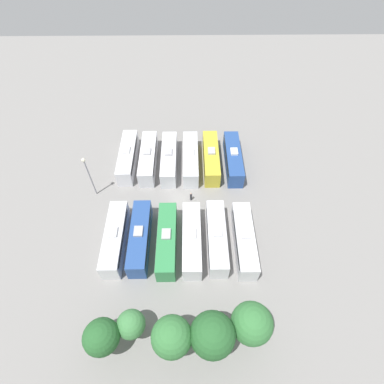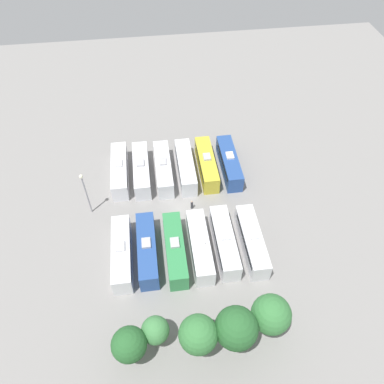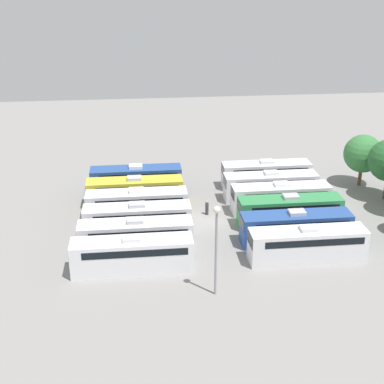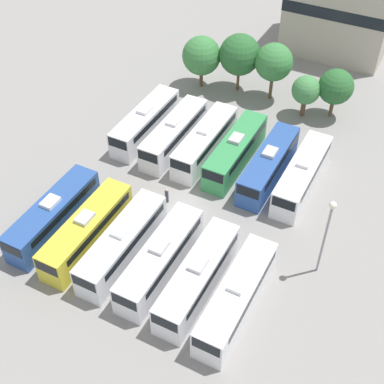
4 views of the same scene
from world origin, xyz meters
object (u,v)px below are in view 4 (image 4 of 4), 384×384
(bus_0, at_px, (54,214))
(tree_1, at_px, (240,55))
(bus_1, at_px, (87,230))
(bus_5, at_px, (237,296))
(worker_person, at_px, (167,196))
(bus_8, at_px, (205,141))
(depot_building, at_px, (344,2))
(bus_2, at_px, (123,243))
(light_pole, at_px, (328,226))
(tree_4, at_px, (336,87))
(bus_7, at_px, (174,133))
(bus_9, at_px, (236,150))
(tree_0, at_px, (202,56))
(bus_6, at_px, (146,121))
(tree_2, at_px, (274,62))
(bus_11, at_px, (302,174))
(bus_3, at_px, (160,258))
(bus_4, at_px, (198,276))
(tree_3, at_px, (306,90))
(bus_10, at_px, (269,164))

(bus_0, xyz_separation_m, tree_1, (5.33, 28.89, 3.07))
(tree_1, bearing_deg, bus_1, -92.98)
(bus_5, xyz_separation_m, worker_person, (-10.89, 8.16, -0.91))
(bus_8, xyz_separation_m, depot_building, (5.59, 29.54, 4.55))
(bus_2, xyz_separation_m, light_pole, (15.40, 6.20, 3.76))
(tree_4, height_order, depot_building, depot_building)
(bus_7, distance_m, depot_building, 31.50)
(bus_9, distance_m, depot_building, 29.90)
(tree_0, bearing_deg, bus_6, -94.52)
(bus_2, height_order, tree_2, tree_2)
(bus_8, bearing_deg, bus_6, 179.08)
(bus_11, height_order, tree_1, tree_1)
(light_pole, bearing_deg, bus_9, 140.95)
(bus_3, height_order, tree_1, tree_1)
(bus_1, bearing_deg, bus_4, -0.26)
(bus_1, relative_size, bus_3, 1.00)
(bus_0, xyz_separation_m, bus_7, (3.83, 15.55, 0.00))
(bus_0, xyz_separation_m, bus_3, (11.08, -0.02, 0.00))
(worker_person, bearing_deg, tree_0, 107.74)
(bus_0, distance_m, light_pole, 23.89)
(bus_11, xyz_separation_m, tree_3, (-3.87, 11.88, 1.65))
(bus_8, bearing_deg, tree_3, 59.36)
(bus_7, xyz_separation_m, bus_8, (3.51, 0.27, 0.00))
(bus_10, bearing_deg, worker_person, -132.72)
(bus_5, xyz_separation_m, tree_0, (-17.31, 28.22, 2.45))
(bus_10, bearing_deg, depot_building, 93.20)
(bus_11, height_order, tree_3, tree_3)
(bus_4, relative_size, light_pole, 1.35)
(bus_8, bearing_deg, bus_2, -89.91)
(tree_2, height_order, depot_building, depot_building)
(tree_3, bearing_deg, bus_6, -141.08)
(bus_5, bearing_deg, bus_6, 137.81)
(bus_9, distance_m, tree_4, 14.50)
(bus_9, bearing_deg, bus_7, -177.26)
(bus_7, height_order, light_pole, light_pole)
(bus_1, relative_size, tree_4, 1.85)
(tree_4, bearing_deg, depot_building, 104.10)
(bus_2, bearing_deg, tree_3, 76.02)
(tree_0, distance_m, tree_2, 8.75)
(bus_1, bearing_deg, tree_2, 78.90)
(bus_1, relative_size, bus_11, 1.00)
(bus_10, xyz_separation_m, tree_0, (-13.66, 12.22, 2.45))
(bus_0, xyz_separation_m, worker_person, (7.36, 7.57, -0.91))
(bus_0, height_order, bus_4, same)
(tree_3, height_order, tree_4, tree_4)
(bus_6, bearing_deg, light_pole, -23.22)
(bus_11, relative_size, depot_building, 0.82)
(bus_6, distance_m, bus_10, 14.60)
(bus_7, height_order, bus_11, same)
(bus_2, bearing_deg, tree_2, 85.71)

